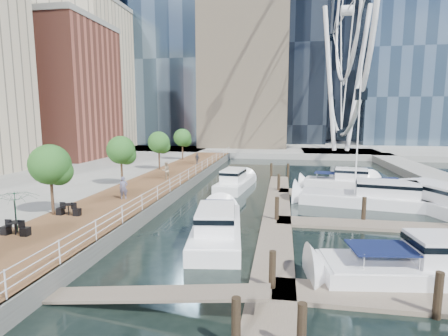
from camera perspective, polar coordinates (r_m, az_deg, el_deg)
ground at (r=17.89m, az=-1.98°, el=-15.82°), size 520.00×520.00×0.00m
boardwalk at (r=34.03m, az=-11.84°, el=-3.39°), size 6.00×60.00×1.00m
seawall at (r=33.06m, az=-6.98°, el=-3.62°), size 0.25×60.00×1.00m
land_far at (r=118.23m, az=8.00°, el=4.97°), size 200.00×114.00×1.00m
pier at (r=69.16m, az=18.45°, el=2.26°), size 14.00×12.00×1.00m
railing at (r=32.89m, az=-7.18°, el=-1.86°), size 0.10×60.00×1.05m
floating_docks at (r=27.25m, az=19.25°, el=-6.64°), size 16.00×34.00×2.60m
midrise_condos at (r=56.82m, az=-31.90°, el=13.28°), size 19.00×67.00×28.00m
ferris_wheel at (r=71.29m, az=19.47°, el=23.02°), size 5.80×45.60×47.80m
street_trees at (r=33.53m, az=-16.48°, el=2.82°), size 2.60×42.60×4.60m
yacht_foreground at (r=18.85m, az=30.45°, el=-15.72°), size 10.81×4.14×2.15m
pedestrian_near at (r=28.14m, az=-16.08°, el=-3.14°), size 0.76×0.67×1.76m
pedestrian_mid at (r=36.19m, az=-9.47°, el=-0.40°), size 1.08×1.09×1.77m
pedestrian_far at (r=46.88m, az=-4.39°, el=1.52°), size 0.94×0.84×1.54m
moored_yachts at (r=29.79m, az=20.91°, el=-6.44°), size 22.34×33.90×11.50m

